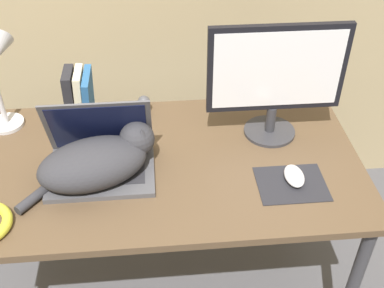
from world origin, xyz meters
name	(u,v)px	position (x,y,z in m)	size (l,w,h in m)	color
desk	(165,176)	(0.00, 0.37, 0.65)	(1.37, 0.75, 0.72)	brown
laptop	(101,158)	(-0.21, 0.35, 0.77)	(0.35, 0.26, 0.26)	#4C4C51
cat	(99,161)	(-0.21, 0.31, 0.79)	(0.44, 0.31, 0.17)	#333338
external_monitor	(276,77)	(0.40, 0.50, 0.96)	(0.48, 0.19, 0.43)	#333338
mousepad	(291,184)	(0.41, 0.22, 0.72)	(0.23, 0.18, 0.00)	#232328
computer_mouse	(294,176)	(0.43, 0.24, 0.74)	(0.06, 0.11, 0.03)	silver
book_row	(79,96)	(-0.30, 0.66, 0.82)	(0.10, 0.17, 0.21)	#232328
webcam	(144,102)	(-0.06, 0.68, 0.76)	(0.05, 0.05, 0.07)	#232328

